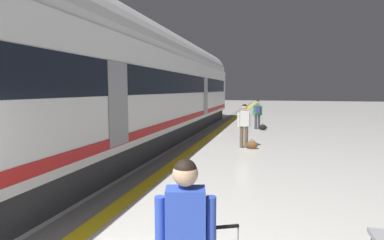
% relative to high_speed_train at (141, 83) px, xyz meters
% --- Properties ---
extents(safety_line_strip, '(0.36, 80.00, 0.01)m').
position_rel_high_speed_train_xyz_m(safety_line_strip, '(2.21, 0.88, -2.50)').
color(safety_line_strip, yellow).
rests_on(safety_line_strip, ground).
extents(tactile_edge_band, '(0.72, 80.00, 0.01)m').
position_rel_high_speed_train_xyz_m(tactile_edge_band, '(1.83, 0.88, -2.50)').
color(tactile_edge_band, slate).
rests_on(tactile_edge_band, ground).
extents(high_speed_train, '(2.94, 28.17, 4.97)m').
position_rel_high_speed_train_xyz_m(high_speed_train, '(0.00, 0.00, 0.00)').
color(high_speed_train, '#38383D').
rests_on(high_speed_train, ground).
extents(traveller_foreground, '(0.51, 0.28, 1.67)m').
position_rel_high_speed_train_xyz_m(traveller_foreground, '(4.34, -8.33, -1.53)').
color(traveller_foreground, '#383842').
rests_on(traveller_foreground, ground).
extents(passenger_near, '(0.52, 0.27, 1.69)m').
position_rel_high_speed_train_xyz_m(passenger_near, '(4.02, 0.61, -1.52)').
color(passenger_near, brown).
rests_on(passenger_near, ground).
extents(duffel_bag_near, '(0.44, 0.26, 0.36)m').
position_rel_high_speed_train_xyz_m(duffel_bag_near, '(4.34, 0.50, -2.35)').
color(duffel_bag_near, brown).
rests_on(duffel_bag_near, ground).
extents(passenger_mid, '(0.51, 0.33, 1.65)m').
position_rel_high_speed_train_xyz_m(passenger_mid, '(4.27, 6.16, -1.52)').
color(passenger_mid, '#383842').
rests_on(passenger_mid, ground).
extents(duffel_bag_mid, '(0.44, 0.26, 0.36)m').
position_rel_high_speed_train_xyz_m(duffel_bag_mid, '(4.58, 5.87, -2.35)').
color(duffel_bag_mid, black).
rests_on(duffel_bag_mid, ground).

